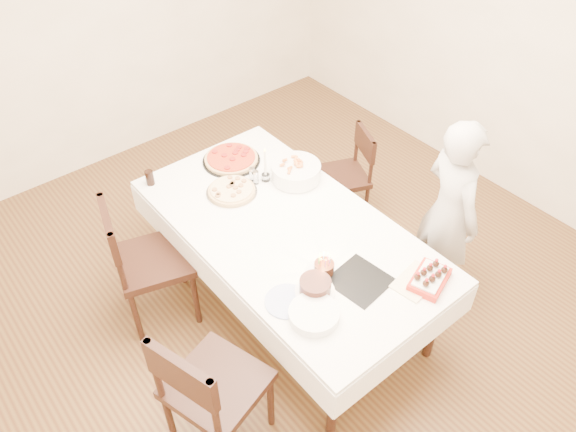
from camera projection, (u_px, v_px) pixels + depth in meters
floor at (299, 295)px, 4.18m from camera, size 5.00×5.00×0.00m
wall_back at (110, 12)px, 4.71m from camera, size 4.50×0.04×2.70m
wall_right at (524, 39)px, 4.33m from camera, size 0.04×5.00×2.70m
dining_table at (288, 267)px, 3.88m from camera, size 1.38×2.26×0.75m
chair_right_savory at (342, 177)px, 4.57m from camera, size 0.55×0.55×0.82m
chair_left_savory at (154, 261)px, 3.74m from camera, size 0.65×0.65×1.02m
chair_left_dessert at (217, 385)px, 3.04m from camera, size 0.65×0.65×1.03m
person at (449, 213)px, 3.77m from camera, size 0.48×0.60×1.44m
pizza_white at (232, 191)px, 3.87m from camera, size 0.46×0.46×0.04m
pizza_pepperoni at (231, 159)px, 4.14m from camera, size 0.56×0.56×0.04m
red_placemat at (297, 175)px, 4.04m from camera, size 0.30×0.30×0.01m
pasta_bowl at (296, 172)px, 3.96m from camera, size 0.41×0.41×0.11m
taper_candle at (265, 164)px, 3.90m from camera, size 0.06×0.06×0.28m
shaker_pair at (256, 177)px, 3.93m from camera, size 0.09×0.09×0.11m
cola_glass at (150, 178)px, 3.92m from camera, size 0.08×0.08×0.11m
layer_cake at (315, 287)px, 3.19m from camera, size 0.29×0.29×0.09m
cake_board at (360, 281)px, 3.29m from camera, size 0.34×0.34×0.01m
birthday_cake at (324, 264)px, 3.28m from camera, size 0.12×0.12×0.13m
strawberry_box at (430, 278)px, 3.25m from camera, size 0.31×0.26×0.07m
box_lid at (416, 282)px, 3.28m from camera, size 0.31×0.23×0.02m
plate_stack at (314, 314)px, 3.07m from camera, size 0.35×0.35×0.06m
china_plate at (287, 301)px, 3.17m from camera, size 0.34×0.34×0.01m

